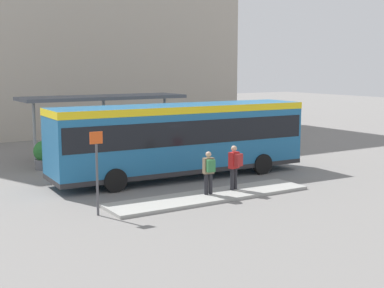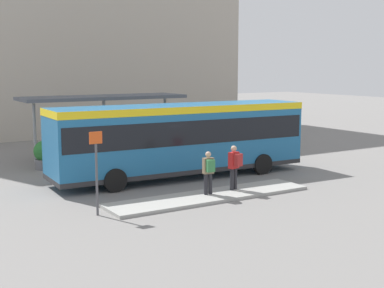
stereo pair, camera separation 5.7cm
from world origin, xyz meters
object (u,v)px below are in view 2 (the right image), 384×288
(potted_planter_near_shelter, at_px, (45,155))
(platform_sign, at_px, (97,169))
(city_bus, at_px, (181,135))
(pedestrian_companion, at_px, (209,170))
(bicycle_green, at_px, (263,145))
(pedestrian_waiting, at_px, (235,165))
(bicycle_white, at_px, (254,143))

(potted_planter_near_shelter, height_order, platform_sign, platform_sign)
(potted_planter_near_shelter, bearing_deg, city_bus, -47.98)
(pedestrian_companion, relative_size, bicycle_green, 1.04)
(platform_sign, bearing_deg, pedestrian_waiting, 2.00)
(pedestrian_waiting, xyz_separation_m, bicycle_white, (7.84, 8.65, -0.79))
(city_bus, xyz_separation_m, bicycle_green, (8.04, 4.18, -1.55))
(city_bus, height_order, bicycle_white, city_bus)
(pedestrian_waiting, height_order, bicycle_green, pedestrian_waiting)
(platform_sign, bearing_deg, city_bus, 35.03)
(bicycle_white, relative_size, potted_planter_near_shelter, 1.10)
(city_bus, distance_m, bicycle_green, 9.19)
(bicycle_green, xyz_separation_m, platform_sign, (-13.54, -8.03, 1.22))
(pedestrian_waiting, distance_m, potted_planter_near_shelter, 10.02)
(city_bus, distance_m, potted_planter_near_shelter, 6.98)
(pedestrian_companion, height_order, bicycle_white, pedestrian_companion)
(city_bus, relative_size, potted_planter_near_shelter, 8.41)
(pedestrian_waiting, relative_size, bicycle_white, 1.14)
(bicycle_white, bearing_deg, city_bus, -59.75)
(bicycle_green, bearing_deg, pedestrian_companion, 128.19)
(city_bus, bearing_deg, platform_sign, -142.70)
(city_bus, relative_size, pedestrian_companion, 7.16)
(city_bus, bearing_deg, bicycle_white, 33.99)
(potted_planter_near_shelter, xyz_separation_m, platform_sign, (-0.89, -8.96, 0.85))
(city_bus, bearing_deg, bicycle_green, 29.70)
(pedestrian_companion, bearing_deg, platform_sign, 99.44)
(pedestrian_waiting, height_order, platform_sign, platform_sign)
(city_bus, bearing_deg, potted_planter_near_shelter, 134.29)
(potted_planter_near_shelter, bearing_deg, platform_sign, -95.69)
(bicycle_green, distance_m, potted_planter_near_shelter, 12.69)
(city_bus, distance_m, bicycle_white, 9.64)
(bicycle_green, bearing_deg, bicycle_white, -6.61)
(platform_sign, bearing_deg, pedestrian_companion, 1.04)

